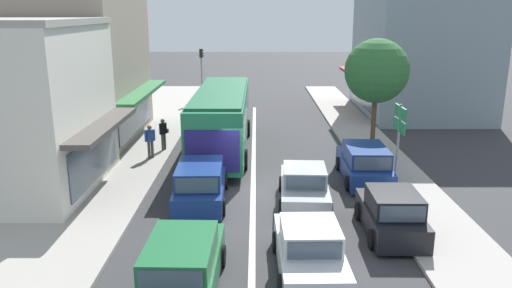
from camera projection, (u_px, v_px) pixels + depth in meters
name	position (u px, v px, depth m)	size (l,w,h in m)	color
ground_plane	(251.00, 191.00, 20.23)	(140.00, 140.00, 0.00)	#353538
lane_centre_line	(251.00, 162.00, 24.09)	(0.20, 28.00, 0.01)	silver
sidewalk_left	(121.00, 150.00, 25.98)	(5.20, 44.00, 0.14)	#A39E96
kerb_right	(370.00, 150.00, 26.03)	(2.80, 44.00, 0.12)	#A39E96
shopfront_mid_block	(66.00, 65.00, 27.26)	(8.16, 9.32, 8.43)	gray
building_right_far	(418.00, 41.00, 34.42)	(8.63, 10.12, 10.15)	#84939E
city_bus	(220.00, 116.00, 25.42)	(2.80, 10.87, 3.23)	#237A4C
sedan_behind_bus_near	(307.00, 250.00, 13.83)	(1.97, 4.24, 1.47)	silver
sedan_queue_gap_filler	(302.00, 187.00, 18.80)	(2.05, 4.28, 1.47)	#9EA3A8
wagon_behind_bus_mid	(181.00, 267.00, 12.77)	(2.01, 4.54, 1.58)	#1E6638
wagon_queue_far_back	(198.00, 184.00, 18.86)	(2.03, 4.55, 1.58)	navy
parked_hatchback_kerb_front	(389.00, 214.00, 16.19)	(1.85, 3.72, 1.54)	black
parked_wagon_kerb_second	(362.00, 164.00, 21.35)	(2.00, 4.53, 1.58)	navy
traffic_light_downstreet	(199.00, 66.00, 39.23)	(0.32, 0.24, 4.20)	gray
directional_road_sign	(397.00, 127.00, 19.47)	(0.10, 1.40, 3.60)	gray
street_tree_right	(374.00, 71.00, 24.77)	(3.20, 3.20, 5.79)	brown
pedestrian_with_handbag_near	(161.00, 132.00, 25.51)	(0.41, 0.65, 1.63)	#4C4742
pedestrian_browsing_midblock	(148.00, 140.00, 24.07)	(0.45, 0.41, 1.63)	#4C4742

